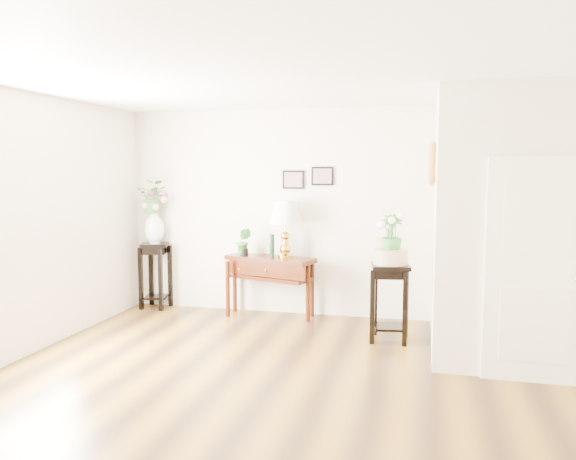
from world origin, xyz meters
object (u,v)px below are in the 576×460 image
(table_lamp, at_px, (285,231))
(plant_stand_b, at_px, (390,302))
(console_table, at_px, (270,287))
(plant_stand_a, at_px, (156,275))

(table_lamp, relative_size, plant_stand_b, 0.86)
(console_table, distance_m, plant_stand_a, 1.73)
(plant_stand_a, height_order, plant_stand_b, plant_stand_a)
(console_table, xyz_separation_m, plant_stand_b, (1.64, -0.72, 0.04))
(table_lamp, bearing_deg, plant_stand_b, -26.66)
(table_lamp, relative_size, plant_stand_a, 0.82)
(console_table, height_order, table_lamp, table_lamp)
(plant_stand_a, bearing_deg, plant_stand_b, -13.24)
(console_table, distance_m, plant_stand_b, 1.79)
(table_lamp, height_order, plant_stand_b, table_lamp)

